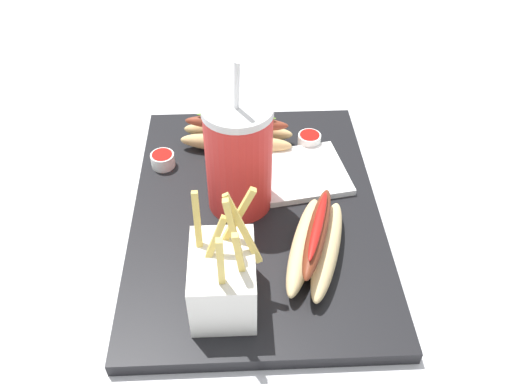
% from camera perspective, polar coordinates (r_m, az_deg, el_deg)
% --- Properties ---
extents(ground_plane, '(2.40, 2.40, 0.02)m').
position_cam_1_polar(ground_plane, '(0.76, 0.00, -3.31)').
color(ground_plane, silver).
extents(food_tray, '(0.48, 0.35, 0.02)m').
position_cam_1_polar(food_tray, '(0.75, 0.00, -2.25)').
color(food_tray, black).
rests_on(food_tray, ground_plane).
extents(soda_cup, '(0.09, 0.09, 0.23)m').
position_cam_1_polar(soda_cup, '(0.69, -1.91, 3.78)').
color(soda_cup, red).
rests_on(soda_cup, food_tray).
extents(fries_basket, '(0.10, 0.08, 0.15)m').
position_cam_1_polar(fries_basket, '(0.60, -3.64, -9.43)').
color(fries_basket, white).
rests_on(fries_basket, food_tray).
extents(hot_dog_1, '(0.18, 0.11, 0.06)m').
position_cam_1_polar(hot_dog_1, '(0.66, 6.61, -5.65)').
color(hot_dog_1, '#E5C689').
rests_on(hot_dog_1, food_tray).
extents(hot_dog_2, '(0.08, 0.18, 0.06)m').
position_cam_1_polar(hot_dog_2, '(0.83, -2.13, 6.42)').
color(hot_dog_2, '#DBB775').
rests_on(hot_dog_2, food_tray).
extents(ketchup_cup_1, '(0.04, 0.04, 0.02)m').
position_cam_1_polar(ketchup_cup_1, '(0.81, -10.24, 3.55)').
color(ketchup_cup_1, white).
rests_on(ketchup_cup_1, food_tray).
extents(ketchup_cup_2, '(0.04, 0.04, 0.02)m').
position_cam_1_polar(ketchup_cup_2, '(0.84, 5.89, 5.75)').
color(ketchup_cup_2, white).
rests_on(ketchup_cup_2, food_tray).
extents(napkin_stack, '(0.14, 0.15, 0.01)m').
position_cam_1_polar(napkin_stack, '(0.79, 5.13, 2.14)').
color(napkin_stack, white).
rests_on(napkin_stack, food_tray).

